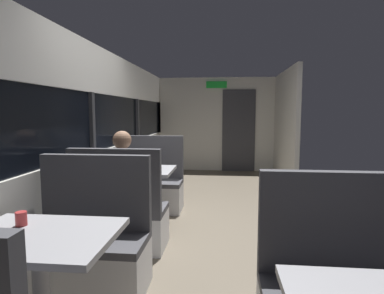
% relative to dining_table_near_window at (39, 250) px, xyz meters
% --- Properties ---
extents(ground_plane, '(3.30, 9.20, 0.02)m').
position_rel_dining_table_near_window_xyz_m(ground_plane, '(0.89, 2.09, -0.65)').
color(ground_plane, '#665B4C').
extents(carriage_window_panel_left, '(0.09, 8.48, 2.30)m').
position_rel_dining_table_near_window_xyz_m(carriage_window_panel_left, '(-0.56, 2.09, 0.47)').
color(carriage_window_panel_left, beige).
rests_on(carriage_window_panel_left, ground_plane).
extents(carriage_end_bulkhead, '(2.90, 0.11, 2.30)m').
position_rel_dining_table_near_window_xyz_m(carriage_end_bulkhead, '(0.95, 6.28, 0.50)').
color(carriage_end_bulkhead, beige).
rests_on(carriage_end_bulkhead, ground_plane).
extents(carriage_aisle_panel_right, '(0.08, 2.40, 2.30)m').
position_rel_dining_table_near_window_xyz_m(carriage_aisle_panel_right, '(2.34, 5.09, 0.51)').
color(carriage_aisle_panel_right, beige).
rests_on(carriage_aisle_panel_right, ground_plane).
extents(dining_table_near_window, '(0.90, 0.70, 0.74)m').
position_rel_dining_table_near_window_xyz_m(dining_table_near_window, '(0.00, 0.00, 0.00)').
color(dining_table_near_window, '#9E9EA3').
rests_on(dining_table_near_window, ground_plane).
extents(bench_near_window_facing_entry, '(0.95, 0.50, 1.10)m').
position_rel_dining_table_near_window_xyz_m(bench_near_window_facing_entry, '(0.00, 0.70, -0.31)').
color(bench_near_window_facing_entry, silver).
rests_on(bench_near_window_facing_entry, ground_plane).
extents(dining_table_mid_window, '(0.90, 0.70, 0.74)m').
position_rel_dining_table_near_window_xyz_m(dining_table_mid_window, '(0.00, 2.20, 0.00)').
color(dining_table_mid_window, '#9E9EA3').
rests_on(dining_table_mid_window, ground_plane).
extents(bench_mid_window_facing_end, '(0.95, 0.50, 1.10)m').
position_rel_dining_table_near_window_xyz_m(bench_mid_window_facing_end, '(0.00, 1.50, -0.31)').
color(bench_mid_window_facing_end, silver).
rests_on(bench_mid_window_facing_end, ground_plane).
extents(bench_mid_window_facing_entry, '(0.95, 0.50, 1.10)m').
position_rel_dining_table_near_window_xyz_m(bench_mid_window_facing_entry, '(0.00, 2.90, -0.31)').
color(bench_mid_window_facing_entry, silver).
rests_on(bench_mid_window_facing_entry, ground_plane).
extents(seated_passenger, '(0.47, 0.55, 1.26)m').
position_rel_dining_table_near_window_xyz_m(seated_passenger, '(0.00, 1.57, -0.10)').
color(seated_passenger, '#26262D').
rests_on(seated_passenger, ground_plane).
extents(coffee_cup_secondary, '(0.07, 0.07, 0.09)m').
position_rel_dining_table_near_window_xyz_m(coffee_cup_secondary, '(-0.19, 0.13, 0.15)').
color(coffee_cup_secondary, '#B23333').
rests_on(coffee_cup_secondary, dining_table_near_window).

